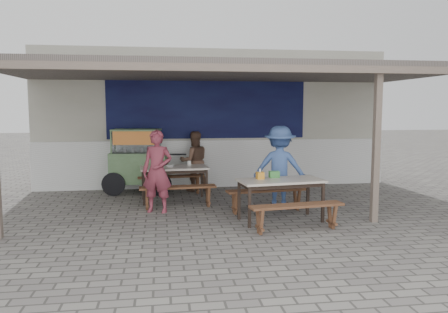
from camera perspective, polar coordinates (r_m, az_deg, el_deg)
name	(u,v)px	position (r m, az deg, el deg)	size (l,w,h in m)	color
ground	(235,214)	(8.39, 1.43, -7.53)	(60.00, 60.00, 0.00)	slate
back_wall	(213,119)	(11.69, -1.49, 4.90)	(9.00, 1.28, 3.50)	#BBB7A7
warung_roof	(229,73)	(9.06, 0.62, 10.79)	(9.00, 4.21, 2.81)	#5A504D
table_left	(174,170)	(9.50, -6.54, -1.80)	(1.49, 0.84, 0.75)	beige
bench_left_street	(178,192)	(8.85, -6.04, -4.58)	(1.55, 0.39, 0.45)	brown
bench_left_wall	(171,180)	(10.25, -6.92, -3.09)	(1.55, 0.39, 0.45)	brown
table_right	(281,184)	(7.83, 7.41, -3.55)	(1.56, 0.89, 0.75)	beige
bench_right_street	(297,211)	(7.27, 9.50, -7.01)	(1.61, 0.47, 0.45)	brown
bench_right_wall	(267,195)	(8.53, 5.57, -4.98)	(1.61, 0.47, 0.45)	brown
vendor_cart	(138,158)	(10.50, -11.12, -0.26)	(1.96, 0.93, 1.52)	#64885A
patron_street_side	(157,171)	(8.50, -8.70, -1.93)	(0.58, 0.38, 1.60)	brown
patron_wall_side	(194,161)	(10.62, -3.91, -0.62)	(0.71, 0.55, 1.46)	brown
patron_right_table	(280,168)	(8.76, 7.28, -1.45)	(1.07, 0.62, 1.66)	#3C5997
tissue_box	(260,175)	(7.82, 4.74, -2.49)	(0.13, 0.13, 0.13)	orange
donation_box	(274,174)	(8.01, 6.57, -2.33)	(0.18, 0.12, 0.12)	#387F38
condiment_jar	(189,163)	(9.73, -4.56, -0.85)	(0.08, 0.08, 0.10)	silver
condiment_bowl	(170,166)	(9.43, -7.08, -1.27)	(0.17, 0.17, 0.04)	silver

